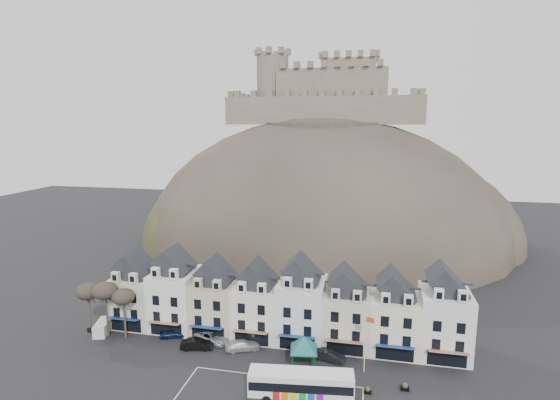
{
  "coord_description": "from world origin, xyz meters",
  "views": [
    {
      "loc": [
        13.17,
        -45.36,
        32.54
      ],
      "look_at": [
        -1.69,
        24.0,
        19.89
      ],
      "focal_mm": 28.0,
      "sensor_mm": 36.0,
      "label": 1
    }
  ],
  "objects_px": {
    "white_van": "(103,327)",
    "car_charcoal": "(329,356)",
    "red_buoy": "(349,380)",
    "car_white": "(243,345)",
    "car_navy": "(172,333)",
    "car_maroon": "(304,347)",
    "flagpole": "(366,340)",
    "bus": "(301,384)",
    "car_silver": "(212,337)",
    "car_black": "(197,344)",
    "bus_shelter": "(304,344)"
  },
  "relations": [
    {
      "from": "flagpole",
      "to": "red_buoy",
      "type": "bearing_deg",
      "value": -116.9
    },
    {
      "from": "red_buoy",
      "to": "white_van",
      "type": "bearing_deg",
      "value": 170.83
    },
    {
      "from": "car_silver",
      "to": "car_maroon",
      "type": "distance_m",
      "value": 14.0
    },
    {
      "from": "bus_shelter",
      "to": "car_maroon",
      "type": "height_order",
      "value": "bus_shelter"
    },
    {
      "from": "flagpole",
      "to": "white_van",
      "type": "bearing_deg",
      "value": 176.48
    },
    {
      "from": "car_navy",
      "to": "car_maroon",
      "type": "distance_m",
      "value": 20.4
    },
    {
      "from": "white_van",
      "to": "car_black",
      "type": "bearing_deg",
      "value": -20.72
    },
    {
      "from": "bus_shelter",
      "to": "car_black",
      "type": "bearing_deg",
      "value": 165.45
    },
    {
      "from": "car_navy",
      "to": "car_silver",
      "type": "relative_size",
      "value": 0.68
    },
    {
      "from": "bus_shelter",
      "to": "car_charcoal",
      "type": "distance_m",
      "value": 4.92
    },
    {
      "from": "white_van",
      "to": "bus",
      "type": "bearing_deg",
      "value": -31.91
    },
    {
      "from": "car_black",
      "to": "car_silver",
      "type": "xyz_separation_m",
      "value": [
        1.36,
        2.5,
        0.02
      ]
    },
    {
      "from": "white_van",
      "to": "car_navy",
      "type": "distance_m",
      "value": 11.3
    },
    {
      "from": "bus_shelter",
      "to": "flagpole",
      "type": "distance_m",
      "value": 8.16
    },
    {
      "from": "car_black",
      "to": "flagpole",
      "type": "bearing_deg",
      "value": -104.55
    },
    {
      "from": "white_van",
      "to": "car_white",
      "type": "distance_m",
      "value": 22.86
    },
    {
      "from": "bus",
      "to": "red_buoy",
      "type": "height_order",
      "value": "bus"
    },
    {
      "from": "white_van",
      "to": "car_maroon",
      "type": "xyz_separation_m",
      "value": [
        31.65,
        0.98,
        -0.26
      ]
    },
    {
      "from": "bus_shelter",
      "to": "red_buoy",
      "type": "xyz_separation_m",
      "value": [
        6.17,
        -3.1,
        -2.61
      ]
    },
    {
      "from": "bus_shelter",
      "to": "flagpole",
      "type": "bearing_deg",
      "value": -4.42
    },
    {
      "from": "flagpole",
      "to": "car_maroon",
      "type": "bearing_deg",
      "value": 158.2
    },
    {
      "from": "bus",
      "to": "car_maroon",
      "type": "bearing_deg",
      "value": 90.19
    },
    {
      "from": "car_navy",
      "to": "car_charcoal",
      "type": "distance_m",
      "value": 24.2
    },
    {
      "from": "bus",
      "to": "car_navy",
      "type": "distance_m",
      "value": 24.29
    },
    {
      "from": "bus_shelter",
      "to": "car_white",
      "type": "relative_size",
      "value": 1.39
    },
    {
      "from": "bus",
      "to": "car_silver",
      "type": "distance_m",
      "value": 18.77
    },
    {
      "from": "red_buoy",
      "to": "car_charcoal",
      "type": "relative_size",
      "value": 0.4
    },
    {
      "from": "car_navy",
      "to": "car_maroon",
      "type": "xyz_separation_m",
      "value": [
        20.4,
        0.0,
        0.05
      ]
    },
    {
      "from": "white_van",
      "to": "car_charcoal",
      "type": "xyz_separation_m",
      "value": [
        35.41,
        -0.56,
        -0.22
      ]
    },
    {
      "from": "red_buoy",
      "to": "flagpole",
      "type": "bearing_deg",
      "value": 63.1
    },
    {
      "from": "car_white",
      "to": "car_maroon",
      "type": "distance_m",
      "value": 8.9
    },
    {
      "from": "red_buoy",
      "to": "car_maroon",
      "type": "xyz_separation_m",
      "value": [
        -6.77,
        7.19,
        -0.2
      ]
    },
    {
      "from": "car_silver",
      "to": "car_charcoal",
      "type": "xyz_separation_m",
      "value": [
        17.76,
        -1.54,
        -0.06
      ]
    },
    {
      "from": "white_van",
      "to": "car_white",
      "type": "xyz_separation_m",
      "value": [
        22.86,
        -0.33,
        -0.22
      ]
    },
    {
      "from": "car_maroon",
      "to": "car_silver",
      "type": "bearing_deg",
      "value": 65.71
    },
    {
      "from": "car_black",
      "to": "car_silver",
      "type": "distance_m",
      "value": 2.84
    },
    {
      "from": "bus",
      "to": "car_navy",
      "type": "xyz_separation_m",
      "value": [
        -21.74,
        10.77,
        -1.29
      ]
    },
    {
      "from": "flagpole",
      "to": "white_van",
      "type": "distance_m",
      "value": 40.55
    },
    {
      "from": "red_buoy",
      "to": "car_white",
      "type": "xyz_separation_m",
      "value": [
        -15.57,
        5.88,
        -0.17
      ]
    },
    {
      "from": "flagpole",
      "to": "car_white",
      "type": "xyz_separation_m",
      "value": [
        -17.46,
        2.15,
        -3.89
      ]
    },
    {
      "from": "flagpole",
      "to": "white_van",
      "type": "height_order",
      "value": "flagpole"
    },
    {
      "from": "car_navy",
      "to": "car_charcoal",
      "type": "bearing_deg",
      "value": -113.39
    },
    {
      "from": "bus",
      "to": "bus_shelter",
      "type": "height_order",
      "value": "bus_shelter"
    },
    {
      "from": "bus_shelter",
      "to": "car_navy",
      "type": "distance_m",
      "value": 21.59
    },
    {
      "from": "bus",
      "to": "red_buoy",
      "type": "xyz_separation_m",
      "value": [
        5.43,
        3.58,
        -1.04
      ]
    },
    {
      "from": "car_maroon",
      "to": "flagpole",
      "type": "bearing_deg",
      "value": -136.09
    },
    {
      "from": "flagpole",
      "to": "car_navy",
      "type": "relative_size",
      "value": 2.12
    },
    {
      "from": "car_charcoal",
      "to": "car_navy",
      "type": "bearing_deg",
      "value": 99.67
    },
    {
      "from": "white_van",
      "to": "car_white",
      "type": "bearing_deg",
      "value": -16.21
    },
    {
      "from": "car_maroon",
      "to": "car_navy",
      "type": "bearing_deg",
      "value": 65.71
    }
  ]
}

